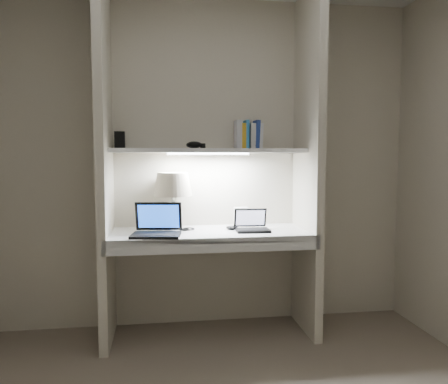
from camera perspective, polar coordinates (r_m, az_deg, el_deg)
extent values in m
cube|color=beige|center=(3.39, -2.38, 3.70)|extent=(3.20, 0.01, 2.50)
cube|color=beige|center=(3.12, -15.33, 3.45)|extent=(0.06, 0.55, 2.50)
cube|color=beige|center=(3.28, 10.94, 3.58)|extent=(0.06, 0.55, 2.50)
cube|color=white|center=(3.17, -1.84, -5.47)|extent=(1.40, 0.55, 0.04)
cube|color=silver|center=(2.92, -1.26, -6.95)|extent=(1.46, 0.03, 0.10)
cube|color=silver|center=(3.21, -2.06, 5.43)|extent=(1.40, 0.36, 0.03)
cube|color=white|center=(3.21, -2.05, 5.03)|extent=(0.60, 0.04, 0.02)
cylinder|color=white|center=(3.26, -6.66, -4.67)|extent=(0.11, 0.11, 0.02)
ellipsoid|color=white|center=(3.25, -6.68, -3.01)|extent=(0.14, 0.14, 0.18)
cylinder|color=white|center=(3.24, -6.70, -1.17)|extent=(0.02, 0.02, 0.08)
sphere|color=#FFD899|center=(3.23, -6.71, 0.18)|extent=(0.04, 0.04, 0.04)
cube|color=black|center=(2.99, -8.88, -5.58)|extent=(0.35, 0.27, 0.02)
cube|color=black|center=(2.99, -8.89, -5.40)|extent=(0.29, 0.19, 0.00)
cube|color=black|center=(3.10, -8.53, -3.14)|extent=(0.33, 0.10, 0.20)
cube|color=blue|center=(3.10, -8.55, -3.16)|extent=(0.29, 0.08, 0.17)
cube|color=black|center=(3.15, 3.77, -5.01)|extent=(0.24, 0.17, 0.02)
cube|color=black|center=(3.14, 3.77, -4.84)|extent=(0.21, 0.12, 0.00)
cube|color=black|center=(3.23, 3.45, -3.36)|extent=(0.24, 0.06, 0.14)
cube|color=silver|center=(3.23, 3.47, -3.38)|extent=(0.21, 0.04, 0.11)
cube|color=silver|center=(3.39, 2.27, -3.22)|extent=(0.11, 0.09, 0.14)
ellipsoid|color=black|center=(3.21, 1.03, -4.69)|extent=(0.10, 0.08, 0.03)
torus|color=black|center=(3.23, -4.69, -4.82)|extent=(0.10, 0.10, 0.01)
cube|color=yellow|center=(3.15, -10.50, -5.22)|extent=(0.09, 0.09, 0.00)
cube|color=silver|center=(3.39, 4.67, 7.25)|extent=(0.03, 0.14, 0.19)
cube|color=navy|center=(3.38, 4.21, 7.46)|extent=(0.04, 0.14, 0.22)
cube|color=beige|center=(3.37, 3.62, 7.27)|extent=(0.04, 0.14, 0.19)
cube|color=#2A79B8|center=(3.36, 2.89, 7.48)|extent=(0.02, 0.14, 0.22)
cube|color=#C18F1B|center=(3.36, 2.42, 7.28)|extent=(0.03, 0.14, 0.19)
cube|color=silver|center=(3.35, 1.83, 7.49)|extent=(0.04, 0.14, 0.22)
cube|color=black|center=(3.28, -13.46, 6.62)|extent=(0.07, 0.05, 0.12)
ellipsoid|color=black|center=(3.23, -3.92, 6.16)|extent=(0.15, 0.13, 0.05)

